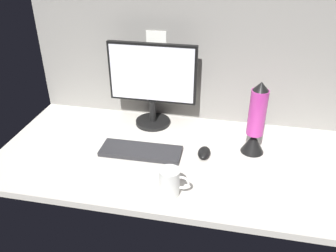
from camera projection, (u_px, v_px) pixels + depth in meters
ground_plane at (196, 158)px, 158.34cm from camera, size 180.00×80.00×3.00cm
cubicle_wall_back at (209, 45)px, 169.52cm from camera, size 180.00×5.50×79.54cm
monitor at (152, 81)px, 171.44cm from camera, size 44.03×18.00×42.73cm
keyboard at (141, 151)px, 158.48cm from camera, size 37.14×13.40×2.00cm
mouse at (204, 152)px, 156.28cm from camera, size 5.91×9.78×3.40cm
mug_ceramic_white at (170, 182)px, 131.89cm from camera, size 11.77×7.98×11.34cm
lava_lamp at (256, 124)px, 153.00cm from camera, size 10.54×10.54×34.48cm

